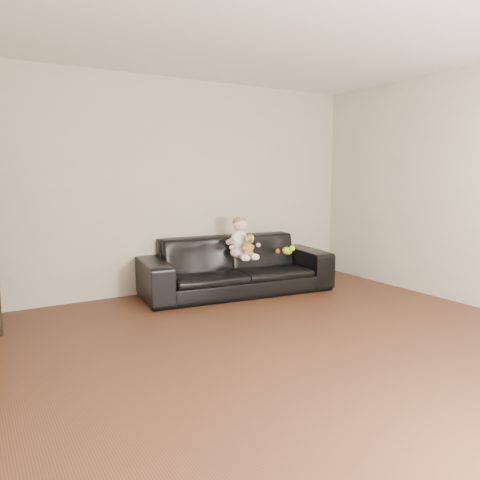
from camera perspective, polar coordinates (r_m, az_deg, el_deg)
floor at (r=3.79m, az=9.76°, el=-14.60°), size 5.50×5.50×0.00m
ceiling at (r=3.69m, az=10.82°, el=26.05°), size 5.50×5.50×0.00m
wall_back at (r=5.87m, az=-7.65°, el=6.48°), size 5.00×0.00×5.00m
sofa at (r=5.77m, az=-0.53°, el=-3.08°), size 2.41×1.16×0.68m
baby at (r=5.61m, az=0.07°, el=-0.02°), size 0.36×0.44×0.50m
teddy_bear at (r=5.49m, az=0.97°, el=-0.63°), size 0.16×0.16×0.25m
toy_green at (r=5.91m, az=5.77°, el=-1.32°), size 0.13×0.15×0.10m
toy_rattle at (r=5.96m, az=4.63°, el=-1.41°), size 0.07×0.07×0.06m
toy_blue_disc at (r=5.96m, az=5.72°, el=-1.66°), size 0.10×0.10×0.01m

